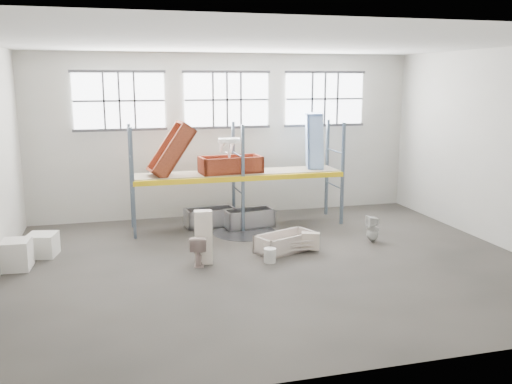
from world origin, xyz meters
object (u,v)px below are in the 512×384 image
object	(u,v)px
toilet_beige	(199,249)
steel_tub_right	(249,218)
toilet_white	(373,229)
carton_near	(12,255)
rust_tub_flat	(231,165)
blue_tub_upright	(314,141)
bucket	(270,255)
steel_tub_left	(210,217)
bathtub_beige	(285,242)
cistern_tall	(203,237)

from	to	relation	value
toilet_beige	steel_tub_right	bearing A→B (deg)	-110.60
toilet_white	carton_near	size ratio (longest dim) A/B	0.91
rust_tub_flat	carton_near	size ratio (longest dim) A/B	2.24
steel_tub_right	blue_tub_upright	world-z (taller)	blue_tub_upright
toilet_white	toilet_beige	bearing A→B (deg)	-83.94
steel_tub_right	bucket	size ratio (longest dim) A/B	4.15
bucket	toilet_beige	bearing A→B (deg)	169.16
steel_tub_left	rust_tub_flat	world-z (taller)	rust_tub_flat
blue_tub_upright	bathtub_beige	bearing A→B (deg)	-122.54
cistern_tall	toilet_white	size ratio (longest dim) A/B	1.77
bathtub_beige	rust_tub_flat	distance (m)	3.16
steel_tub_left	steel_tub_right	size ratio (longest dim) A/B	1.02
steel_tub_left	steel_tub_right	xyz separation A→B (m)	(1.07, -0.38, -0.00)
bathtub_beige	carton_near	world-z (taller)	carton_near
cistern_tall	toilet_white	xyz separation A→B (m)	(4.59, 0.54, -0.27)
steel_tub_left	bathtub_beige	bearing A→B (deg)	-64.02
blue_tub_upright	bucket	bearing A→B (deg)	-124.08
carton_near	rust_tub_flat	bearing A→B (deg)	22.53
blue_tub_upright	bucket	distance (m)	4.88
bathtub_beige	toilet_white	bearing A→B (deg)	-19.55
steel_tub_left	rust_tub_flat	size ratio (longest dim) A/B	0.82
toilet_white	steel_tub_right	xyz separation A→B (m)	(-2.78, 2.34, -0.10)
toilet_white	blue_tub_upright	xyz separation A→B (m)	(-0.65, 2.71, 2.04)
bathtub_beige	toilet_beige	bearing A→B (deg)	168.64
cistern_tall	blue_tub_upright	distance (m)	5.41
toilet_white	cistern_tall	bearing A→B (deg)	-84.17
steel_tub_left	cistern_tall	bearing A→B (deg)	-102.86
toilet_beige	steel_tub_left	bearing A→B (deg)	-91.73
steel_tub_left	bucket	bearing A→B (deg)	-78.00
cistern_tall	toilet_white	distance (m)	4.63
bucket	rust_tub_flat	bearing A→B (deg)	93.19
cistern_tall	steel_tub_right	distance (m)	3.42
rust_tub_flat	bathtub_beige	bearing A→B (deg)	-72.76
rust_tub_flat	steel_tub_right	bearing A→B (deg)	-15.85
toilet_white	carton_near	bearing A→B (deg)	-92.00
carton_near	bucket	bearing A→B (deg)	-10.42
steel_tub_left	carton_near	world-z (taller)	carton_near
carton_near	steel_tub_left	bearing A→B (deg)	27.09
bathtub_beige	toilet_beige	world-z (taller)	toilet_beige
toilet_beige	blue_tub_upright	world-z (taller)	blue_tub_upright
toilet_beige	toilet_white	world-z (taller)	toilet_white
steel_tub_left	rust_tub_flat	bearing A→B (deg)	-22.60
toilet_white	steel_tub_left	xyz separation A→B (m)	(-3.85, 2.72, -0.09)
bathtub_beige	steel_tub_right	size ratio (longest dim) A/B	1.07
bucket	bathtub_beige	bearing A→B (deg)	50.62
steel_tub_right	toilet_white	bearing A→B (deg)	-40.02
bathtub_beige	rust_tub_flat	xyz separation A→B (m)	(-0.81, 2.61, 1.60)
cistern_tall	steel_tub_right	xyz separation A→B (m)	(1.81, 2.88, -0.37)
bathtub_beige	bucket	xyz separation A→B (m)	(-0.62, -0.76, -0.05)
toilet_white	blue_tub_upright	world-z (taller)	blue_tub_upright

